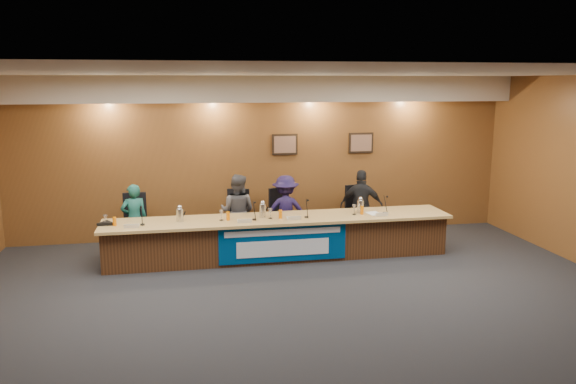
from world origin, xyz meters
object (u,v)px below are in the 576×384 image
dais_body (279,238)px  carafe_mid (263,211)px  office_chair_b (237,222)px  office_chair_d (360,216)px  panelist_c (285,211)px  office_chair_c (285,220)px  speakerphone (106,223)px  panelist_d (361,206)px  panelist_b (238,212)px  carafe_right (360,206)px  panelist_a (134,219)px  office_chair_a (135,227)px  carafe_left (180,215)px  banner (283,243)px

dais_body → carafe_mid: carafe_mid is taller
dais_body → office_chair_b: dais_body is taller
dais_body → office_chair_d: 1.96m
carafe_mid → panelist_c: bearing=53.5°
office_chair_c → speakerphone: bearing=174.1°
panelist_c → carafe_mid: (-0.55, -0.74, 0.19)m
dais_body → carafe_mid: 0.60m
panelist_d → office_chair_b: size_ratio=2.96×
panelist_b → panelist_c: 0.91m
panelist_c → carafe_right: size_ratio=5.74×
panelist_a → office_chair_d: panelist_a is taller
panelist_c → office_chair_d: panelist_c is taller
office_chair_a → office_chair_d: 4.30m
panelist_c → office_chair_b: size_ratio=2.83×
carafe_mid → office_chair_c: bearing=56.9°
panelist_c → speakerphone: bearing=19.0°
panelist_a → office_chair_d: (4.30, 0.10, -0.17)m
panelist_b → carafe_left: 1.31m
office_chair_d → speakerphone: (-4.69, -0.85, 0.30)m
panelist_b → carafe_left: (-1.06, -0.75, 0.16)m
panelist_d → office_chair_c: panelist_d is taller
dais_body → panelist_d: 1.94m
panelist_d → carafe_left: size_ratio=6.37×
panelist_a → panelist_c: 2.79m
panelist_a → carafe_left: (0.82, -0.75, 0.22)m
dais_body → banner: (0.00, -0.41, 0.03)m
carafe_mid → carafe_left: bearing=-179.3°
dais_body → panelist_a: 2.65m
dais_body → office_chair_d: dais_body is taller
banner → speakerphone: 2.98m
office_chair_c → carafe_left: bearing=-177.5°
carafe_left → office_chair_b: bearing=38.8°
banner → office_chair_c: banner is taller
panelist_c → carafe_left: (-1.97, -0.75, 0.18)m
dais_body → carafe_right: size_ratio=25.37×
panelist_a → speakerphone: (-0.40, -0.75, 0.13)m
panelist_a → office_chair_a: bearing=-102.0°
panelist_d → office_chair_a: panelist_d is taller
office_chair_c → carafe_right: size_ratio=2.03×
office_chair_b → speakerphone: 2.44m
carafe_mid → speakerphone: size_ratio=0.76×
panelist_d → carafe_left: panelist_d is taller
office_chair_b → carafe_left: (-1.06, -0.85, 0.38)m
panelist_a → speakerphone: size_ratio=4.04×
banner → office_chair_b: 1.41m
dais_body → speakerphone: bearing=-179.5°
office_chair_a → carafe_mid: bearing=-21.8°
dais_body → carafe_mid: (-0.29, -0.01, 0.52)m
office_chair_d → carafe_left: (-3.48, -0.85, 0.38)m
carafe_right → panelist_b: bearing=161.5°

